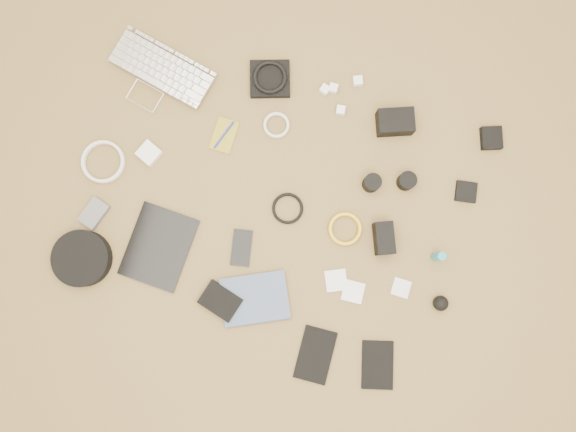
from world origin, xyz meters
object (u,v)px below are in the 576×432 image
(phone, at_px, (242,248))
(paperback, at_px, (258,324))
(laptop, at_px, (155,81))
(headphone_case, at_px, (82,258))
(dslr_camera, at_px, (395,122))
(tablet, at_px, (159,247))

(phone, relative_size, paperback, 0.56)
(laptop, xyz_separation_m, headphone_case, (-0.05, -0.69, 0.01))
(dslr_camera, xyz_separation_m, paperback, (-0.26, -0.83, -0.03))
(tablet, distance_m, phone, 0.30)
(dslr_camera, distance_m, headphone_case, 1.21)
(laptop, height_order, phone, laptop)
(headphone_case, xyz_separation_m, paperback, (0.66, -0.04, -0.02))
(dslr_camera, height_order, phone, dslr_camera)
(dslr_camera, distance_m, tablet, 0.96)
(phone, bearing_deg, dslr_camera, 45.33)
(headphone_case, height_order, paperback, headphone_case)
(tablet, bearing_deg, headphone_case, -151.69)
(dslr_camera, distance_m, paperback, 0.87)
(laptop, distance_m, headphone_case, 0.69)
(laptop, xyz_separation_m, paperback, (0.62, -0.73, -0.00))
(paperback, bearing_deg, phone, 4.85)
(phone, bearing_deg, headphone_case, -170.03)
(tablet, distance_m, paperback, 0.45)
(phone, height_order, headphone_case, headphone_case)
(dslr_camera, bearing_deg, headphone_case, -159.66)
(dslr_camera, relative_size, headphone_case, 0.64)
(headphone_case, bearing_deg, dslr_camera, 40.32)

